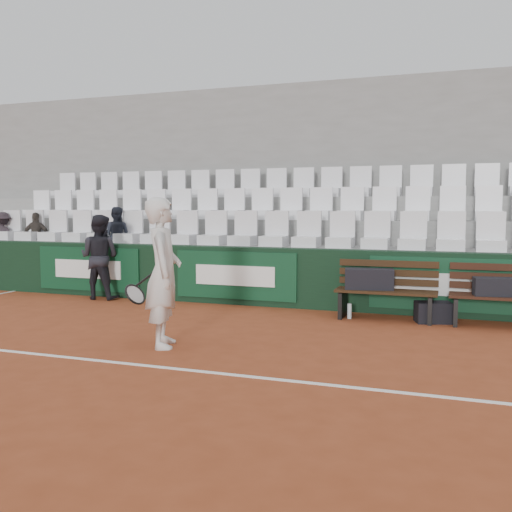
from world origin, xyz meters
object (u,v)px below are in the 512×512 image
at_px(sports_bag_left, 369,279).
at_px(water_bottle_far, 429,316).
at_px(sports_bag_ground, 433,312).
at_px(tennis_player, 163,273).
at_px(spectator_c, 116,213).
at_px(sports_bag_right, 494,287).
at_px(water_bottle_near, 349,311).
at_px(ball_kid, 99,257).
at_px(spectator_a, 2,215).
at_px(bench_left, 386,305).
at_px(bench_right, 504,312).
at_px(spectator_b, 36,216).

xyz_separation_m(sports_bag_left, water_bottle_far, (0.89, -0.10, -0.49)).
relative_size(sports_bag_ground, water_bottle_far, 2.21).
xyz_separation_m(tennis_player, spectator_c, (-3.05, 3.66, 0.67)).
relative_size(sports_bag_right, tennis_player, 0.30).
bearing_deg(sports_bag_right, spectator_c, 170.77).
xyz_separation_m(water_bottle_near, ball_kid, (-4.69, 0.32, 0.66)).
bearing_deg(tennis_player, sports_bag_right, 33.22).
bearing_deg(water_bottle_near, spectator_a, 171.22).
bearing_deg(water_bottle_far, bench_left, 173.60).
bearing_deg(tennis_player, bench_left, 47.34).
distance_m(water_bottle_far, spectator_c, 6.33).
height_order(sports_bag_left, sports_bag_ground, sports_bag_left).
relative_size(water_bottle_near, spectator_c, 0.20).
distance_m(water_bottle_near, spectator_a, 7.94).
distance_m(water_bottle_far, spectator_a, 9.07).
distance_m(bench_right, spectator_b, 9.17).
bearing_deg(bench_left, sports_bag_right, -1.26).
bearing_deg(sports_bag_right, spectator_a, 173.43).
relative_size(bench_right, spectator_c, 1.31).
distance_m(water_bottle_near, water_bottle_far, 1.16).
xyz_separation_m(bench_right, tennis_player, (-4.01, -2.57, 0.68)).
xyz_separation_m(bench_left, ball_kid, (-5.21, 0.22, 0.55)).
distance_m(spectator_b, spectator_c, 1.95).
bearing_deg(sports_bag_ground, bench_right, -0.69).
distance_m(sports_bag_right, water_bottle_near, 2.08).
height_order(water_bottle_near, tennis_player, tennis_player).
relative_size(sports_bag_left, spectator_b, 0.70).
relative_size(bench_left, water_bottle_far, 6.58).
bearing_deg(water_bottle_near, bench_left, 10.99).
xyz_separation_m(bench_right, spectator_b, (-9.01, 1.09, 1.29)).
bearing_deg(spectator_a, sports_bag_left, 155.29).
xyz_separation_m(bench_left, water_bottle_far, (0.64, -0.07, -0.11)).
height_order(spectator_b, spectator_c, spectator_c).
relative_size(sports_bag_ground, spectator_c, 0.44).
bearing_deg(water_bottle_far, sports_bag_ground, 58.56).
xyz_separation_m(sports_bag_ground, tennis_player, (-3.05, -2.58, 0.75)).
relative_size(sports_bag_left, water_bottle_near, 3.10).
bearing_deg(spectator_c, ball_kid, 90.09).
bearing_deg(spectator_c, bench_left, 155.73).
xyz_separation_m(tennis_player, spectator_a, (-5.89, 3.66, 0.61)).
relative_size(tennis_player, spectator_c, 1.58).
bearing_deg(spectator_a, bench_left, 155.30).
distance_m(bench_right, water_bottle_far, 1.02).
bearing_deg(ball_kid, spectator_a, -21.01).
xyz_separation_m(bench_left, bench_right, (1.65, 0.00, 0.00)).
relative_size(tennis_player, spectator_b, 1.76).
distance_m(sports_bag_right, ball_kid, 6.72).
distance_m(bench_left, sports_bag_left, 0.46).
xyz_separation_m(ball_kid, spectator_a, (-3.04, 0.87, 0.74)).
height_order(water_bottle_far, ball_kid, ball_kid).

